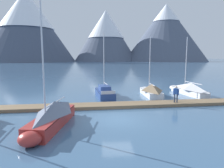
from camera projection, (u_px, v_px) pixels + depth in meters
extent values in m
plane|color=#426689|center=(117.00, 119.00, 15.93)|extent=(700.00, 700.00, 0.00)
cone|color=#424C60|center=(27.00, 26.00, 182.95)|extent=(85.95, 85.95, 63.76)
cone|color=white|center=(26.00, 10.00, 180.90)|extent=(48.46, 48.46, 34.24)
cone|color=#4C566B|center=(106.00, 36.00, 200.62)|extent=(62.92, 62.92, 50.08)
cone|color=white|center=(106.00, 24.00, 199.05)|extent=(36.21, 36.21, 27.45)
cone|color=#4C566B|center=(165.00, 33.00, 200.79)|extent=(82.36, 82.36, 56.18)
cone|color=white|center=(166.00, 13.00, 198.10)|extent=(26.77, 26.77, 17.39)
cube|color=#846B4C|center=(113.00, 105.00, 19.87)|extent=(27.46, 3.62, 0.30)
cylinder|color=#38383D|center=(115.00, 108.00, 19.06)|extent=(26.26, 1.87, 0.24)
cylinder|color=#38383D|center=(112.00, 104.00, 20.68)|extent=(26.26, 1.87, 0.24)
cube|color=#B2332D|center=(52.00, 120.00, 14.24)|extent=(2.50, 6.19, 0.89)
ellipsoid|color=#B2332D|center=(30.00, 139.00, 11.06)|extent=(1.48, 1.44, 0.84)
cube|color=#501614|center=(52.00, 115.00, 14.18)|extent=(2.52, 6.08, 0.06)
cylinder|color=silver|center=(43.00, 62.00, 12.59)|extent=(0.10, 0.10, 7.47)
cylinder|color=silver|center=(56.00, 102.00, 14.84)|extent=(0.69, 3.69, 0.08)
pyramid|color=slate|center=(54.00, 107.00, 14.56)|extent=(2.54, 5.04, 0.85)
cube|color=navy|center=(105.00, 93.00, 24.82)|extent=(2.40, 5.45, 0.78)
ellipsoid|color=navy|center=(101.00, 90.00, 27.62)|extent=(1.67, 1.56, 0.74)
cube|color=#121D39|center=(105.00, 91.00, 24.78)|extent=(2.43, 5.35, 0.06)
cylinder|color=silver|center=(104.00, 61.00, 24.75)|extent=(0.10, 0.10, 7.16)
cylinder|color=silver|center=(106.00, 83.00, 23.89)|extent=(0.38, 2.51, 0.08)
cube|color=#2F4A8A|center=(104.00, 88.00, 24.86)|extent=(1.52, 2.51, 0.58)
cube|color=silver|center=(108.00, 93.00, 22.26)|extent=(1.60, 0.29, 0.36)
cube|color=white|center=(151.00, 93.00, 25.34)|extent=(1.76, 4.97, 0.73)
ellipsoid|color=white|center=(145.00, 89.00, 28.10)|extent=(1.46, 1.90, 0.69)
cube|color=slate|center=(151.00, 90.00, 25.29)|extent=(1.80, 4.87, 0.06)
cylinder|color=silver|center=(150.00, 63.00, 25.70)|extent=(0.10, 0.10, 6.69)
cylinder|color=silver|center=(152.00, 85.00, 24.86)|extent=(0.11, 2.44, 0.08)
pyramid|color=#7A664C|center=(152.00, 87.00, 24.86)|extent=(2.00, 3.98, 0.83)
cube|color=silver|center=(189.00, 92.00, 26.10)|extent=(2.59, 6.21, 0.77)
ellipsoid|color=silver|center=(175.00, 88.00, 29.30)|extent=(1.57, 2.05, 0.73)
cube|color=slate|center=(189.00, 89.00, 26.05)|extent=(2.60, 6.10, 0.06)
cylinder|color=silver|center=(186.00, 63.00, 26.44)|extent=(0.10, 0.10, 6.67)
cylinder|color=silver|center=(193.00, 83.00, 25.22)|extent=(0.70, 3.23, 0.08)
pyramid|color=silver|center=(191.00, 86.00, 25.55)|extent=(2.60, 5.07, 0.83)
cylinder|color=#384256|center=(174.00, 98.00, 20.42)|extent=(0.14, 0.14, 0.86)
cylinder|color=#384256|center=(177.00, 98.00, 20.27)|extent=(0.14, 0.14, 0.86)
cube|color=#234793|center=(176.00, 91.00, 20.24)|extent=(0.43, 0.41, 0.60)
sphere|color=beige|center=(176.00, 87.00, 20.19)|extent=(0.22, 0.22, 0.22)
cylinder|color=#234793|center=(174.00, 92.00, 20.40)|extent=(0.09, 0.09, 0.62)
cylinder|color=#234793|center=(179.00, 92.00, 20.11)|extent=(0.09, 0.09, 0.62)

